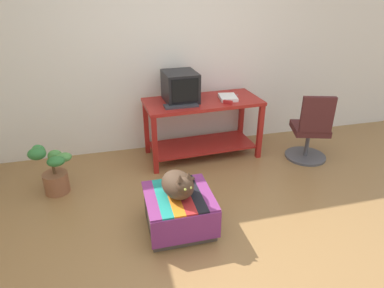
# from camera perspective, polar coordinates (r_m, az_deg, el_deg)

# --- Properties ---
(ground_plane) EXTENTS (14.00, 14.00, 0.00)m
(ground_plane) POSITION_cam_1_polar(r_m,az_deg,el_deg) (3.12, 4.37, -15.87)
(ground_plane) COLOR olive
(back_wall) EXTENTS (8.00, 0.10, 2.60)m
(back_wall) POSITION_cam_1_polar(r_m,az_deg,el_deg) (4.38, -3.81, 15.70)
(back_wall) COLOR silver
(back_wall) RESTS_ON ground_plane
(desk) EXTENTS (1.47, 0.71, 0.76)m
(desk) POSITION_cam_1_polar(r_m,az_deg,el_deg) (4.24, 1.80, 4.42)
(desk) COLOR maroon
(desk) RESTS_ON ground_plane
(tv_monitor) EXTENTS (0.41, 0.46, 0.36)m
(tv_monitor) POSITION_cam_1_polar(r_m,az_deg,el_deg) (4.10, -2.02, 9.75)
(tv_monitor) COLOR black
(tv_monitor) RESTS_ON desk
(keyboard) EXTENTS (0.40, 0.16, 0.02)m
(keyboard) POSITION_cam_1_polar(r_m,az_deg,el_deg) (3.94, -1.83, 6.60)
(keyboard) COLOR #333338
(keyboard) RESTS_ON desk
(book) EXTENTS (0.24, 0.30, 0.04)m
(book) POSITION_cam_1_polar(r_m,az_deg,el_deg) (4.22, 6.17, 7.94)
(book) COLOR white
(book) RESTS_ON desk
(ottoman_with_blanket) EXTENTS (0.60, 0.62, 0.36)m
(ottoman_with_blanket) POSITION_cam_1_polar(r_m,az_deg,el_deg) (3.13, -2.22, -11.40)
(ottoman_with_blanket) COLOR #4C4238
(ottoman_with_blanket) RESTS_ON ground_plane
(cat) EXTENTS (0.38, 0.44, 0.30)m
(cat) POSITION_cam_1_polar(r_m,az_deg,el_deg) (2.94, -2.31, -6.96)
(cat) COLOR #473323
(cat) RESTS_ON ottoman_with_blanket
(potted_plant) EXTENTS (0.40, 0.36, 0.60)m
(potted_plant) POSITION_cam_1_polar(r_m,az_deg,el_deg) (3.85, -22.62, -4.36)
(potted_plant) COLOR brown
(potted_plant) RESTS_ON ground_plane
(office_chair) EXTENTS (0.53, 0.53, 0.89)m
(office_chair) POSITION_cam_1_polar(r_m,az_deg,el_deg) (4.43, 19.66, 1.93)
(office_chair) COLOR #4C4C51
(office_chair) RESTS_ON ground_plane
(stapler) EXTENTS (0.11, 0.10, 0.04)m
(stapler) POSITION_cam_1_polar(r_m,az_deg,el_deg) (4.05, 6.18, 7.16)
(stapler) COLOR #A31E1E
(stapler) RESTS_ON desk
(pen) EXTENTS (0.14, 0.04, 0.01)m
(pen) POSITION_cam_1_polar(r_m,az_deg,el_deg) (4.35, 7.12, 8.21)
(pen) COLOR #B7B7BC
(pen) RESTS_ON desk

